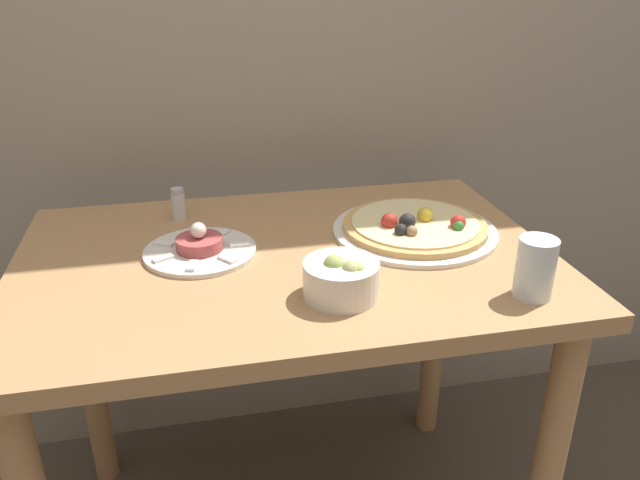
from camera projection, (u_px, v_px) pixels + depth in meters
name	position (u px, v px, depth m)	size (l,w,h in m)	color
dining_table	(287.00, 309.00, 1.28)	(1.05, 0.70, 0.76)	#AD7F51
pizza_plate	(415.00, 227.00, 1.31)	(0.35, 0.35, 0.05)	silver
tartare_plate	(200.00, 248.00, 1.23)	(0.22, 0.22, 0.07)	silver
small_bowl	(341.00, 279.00, 1.06)	(0.13, 0.13, 0.08)	silver
drinking_glass	(535.00, 268.00, 1.06)	(0.07, 0.07, 0.11)	silver
salt_shaker	(178.00, 204.00, 1.38)	(0.03, 0.03, 0.07)	silver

